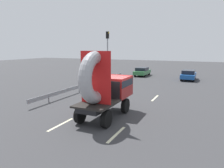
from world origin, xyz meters
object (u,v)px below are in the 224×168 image
at_px(flatbed_truck, 106,86).
at_px(distant_sedan, 188,75).
at_px(oncoming_car, 142,71).
at_px(traffic_light, 108,49).

xyz_separation_m(flatbed_truck, distant_sedan, (3.45, 18.47, -1.24)).
bearing_deg(oncoming_car, traffic_light, -115.29).
bearing_deg(oncoming_car, flatbed_truck, -79.99).
xyz_separation_m(flatbed_truck, oncoming_car, (-3.52, 19.93, -1.26)).
bearing_deg(traffic_light, flatbed_truck, -64.61).
distance_m(flatbed_truck, distant_sedan, 18.83).
distance_m(flatbed_truck, traffic_light, 15.27).
bearing_deg(distant_sedan, flatbed_truck, -100.58).
relative_size(distant_sedan, traffic_light, 0.65).
xyz_separation_m(distant_sedan, traffic_light, (-9.93, -4.81, 3.42)).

